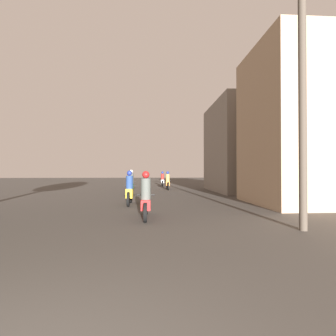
{
  "coord_description": "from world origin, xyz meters",
  "views": [
    {
      "loc": [
        0.99,
        -1.4,
        1.54
      ],
      "look_at": [
        2.17,
        16.56,
        1.76
      ],
      "focal_mm": 28.0,
      "sensor_mm": 36.0,
      "label": 1
    }
  ],
  "objects_px": {
    "motorcycle_orange": "(168,182)",
    "building_right_far": "(251,147)",
    "motorcycle_red": "(146,199)",
    "building_right_near": "(313,126)",
    "motorcycle_white": "(162,180)",
    "utility_pole_near": "(302,85)",
    "motorcycle_yellow": "(130,191)",
    "motorcycle_green": "(131,185)",
    "motorcycle_blue": "(131,180)"
  },
  "relations": [
    {
      "from": "building_right_near",
      "to": "utility_pole_near",
      "type": "distance_m",
      "value": 6.36
    },
    {
      "from": "motorcycle_orange",
      "to": "motorcycle_blue",
      "type": "relative_size",
      "value": 0.99
    },
    {
      "from": "motorcycle_orange",
      "to": "building_right_near",
      "type": "bearing_deg",
      "value": -53.01
    },
    {
      "from": "motorcycle_yellow",
      "to": "motorcycle_green",
      "type": "relative_size",
      "value": 1.06
    },
    {
      "from": "building_right_near",
      "to": "motorcycle_red",
      "type": "bearing_deg",
      "value": -157.79
    },
    {
      "from": "motorcycle_yellow",
      "to": "motorcycle_orange",
      "type": "bearing_deg",
      "value": 77.68
    },
    {
      "from": "motorcycle_red",
      "to": "motorcycle_yellow",
      "type": "height_order",
      "value": "motorcycle_yellow"
    },
    {
      "from": "motorcycle_yellow",
      "to": "motorcycle_green",
      "type": "xyz_separation_m",
      "value": [
        -0.29,
        4.84,
        0.02
      ]
    },
    {
      "from": "motorcycle_red",
      "to": "utility_pole_near",
      "type": "xyz_separation_m",
      "value": [
        4.12,
        -2.03,
        3.17
      ]
    },
    {
      "from": "building_right_far",
      "to": "building_right_near",
      "type": "bearing_deg",
      "value": -90.56
    },
    {
      "from": "motorcycle_blue",
      "to": "building_right_far",
      "type": "height_order",
      "value": "building_right_far"
    },
    {
      "from": "motorcycle_yellow",
      "to": "building_right_far",
      "type": "bearing_deg",
      "value": 42.59
    },
    {
      "from": "motorcycle_blue",
      "to": "motorcycle_white",
      "type": "relative_size",
      "value": 1.0
    },
    {
      "from": "motorcycle_orange",
      "to": "motorcycle_blue",
      "type": "height_order",
      "value": "motorcycle_blue"
    },
    {
      "from": "motorcycle_red",
      "to": "building_right_far",
      "type": "relative_size",
      "value": 0.28
    },
    {
      "from": "motorcycle_green",
      "to": "motorcycle_white",
      "type": "height_order",
      "value": "motorcycle_green"
    },
    {
      "from": "motorcycle_orange",
      "to": "motorcycle_green",
      "type": "bearing_deg",
      "value": -113.16
    },
    {
      "from": "motorcycle_white",
      "to": "utility_pole_near",
      "type": "distance_m",
      "value": 20.96
    },
    {
      "from": "building_right_near",
      "to": "utility_pole_near",
      "type": "height_order",
      "value": "building_right_near"
    },
    {
      "from": "motorcycle_yellow",
      "to": "motorcycle_blue",
      "type": "bearing_deg",
      "value": 95.59
    },
    {
      "from": "motorcycle_yellow",
      "to": "motorcycle_blue",
      "type": "relative_size",
      "value": 0.98
    },
    {
      "from": "building_right_far",
      "to": "motorcycle_green",
      "type": "bearing_deg",
      "value": -163.01
    },
    {
      "from": "motorcycle_orange",
      "to": "building_right_near",
      "type": "height_order",
      "value": "building_right_near"
    },
    {
      "from": "motorcycle_yellow",
      "to": "building_right_far",
      "type": "distance_m",
      "value": 11.83
    },
    {
      "from": "building_right_near",
      "to": "building_right_far",
      "type": "distance_m",
      "value": 7.94
    },
    {
      "from": "motorcycle_red",
      "to": "motorcycle_yellow",
      "type": "relative_size",
      "value": 0.99
    },
    {
      "from": "motorcycle_red",
      "to": "motorcycle_white",
      "type": "distance_m",
      "value": 18.55
    },
    {
      "from": "motorcycle_orange",
      "to": "motorcycle_white",
      "type": "bearing_deg",
      "value": 97.76
    },
    {
      "from": "building_right_near",
      "to": "building_right_far",
      "type": "relative_size",
      "value": 1.01
    },
    {
      "from": "motorcycle_red",
      "to": "motorcycle_green",
      "type": "relative_size",
      "value": 1.05
    },
    {
      "from": "motorcycle_white",
      "to": "utility_pole_near",
      "type": "bearing_deg",
      "value": -81.16
    },
    {
      "from": "motorcycle_orange",
      "to": "building_right_far",
      "type": "height_order",
      "value": "building_right_far"
    },
    {
      "from": "motorcycle_green",
      "to": "building_right_near",
      "type": "bearing_deg",
      "value": -32.64
    },
    {
      "from": "building_right_near",
      "to": "motorcycle_green",
      "type": "bearing_deg",
      "value": 149.65
    },
    {
      "from": "motorcycle_yellow",
      "to": "building_right_far",
      "type": "xyz_separation_m",
      "value": [
        8.67,
        7.57,
        2.73
      ]
    },
    {
      "from": "motorcycle_yellow",
      "to": "utility_pole_near",
      "type": "height_order",
      "value": "utility_pole_near"
    },
    {
      "from": "motorcycle_yellow",
      "to": "motorcycle_white",
      "type": "xyz_separation_m",
      "value": [
        2.17,
        14.97,
        -0.03
      ]
    },
    {
      "from": "motorcycle_orange",
      "to": "building_right_far",
      "type": "bearing_deg",
      "value": -13.61
    },
    {
      "from": "motorcycle_yellow",
      "to": "building_right_near",
      "type": "xyz_separation_m",
      "value": [
        8.59,
        -0.36,
        3.03
      ]
    },
    {
      "from": "motorcycle_red",
      "to": "building_right_near",
      "type": "distance_m",
      "value": 8.93
    },
    {
      "from": "motorcycle_yellow",
      "to": "utility_pole_near",
      "type": "bearing_deg",
      "value": -47.0
    },
    {
      "from": "motorcycle_orange",
      "to": "building_right_far",
      "type": "distance_m",
      "value": 7.19
    },
    {
      "from": "motorcycle_red",
      "to": "motorcycle_yellow",
      "type": "bearing_deg",
      "value": 101.95
    },
    {
      "from": "motorcycle_orange",
      "to": "building_right_near",
      "type": "xyz_separation_m",
      "value": [
        6.2,
        -10.1,
        3.05
      ]
    },
    {
      "from": "motorcycle_red",
      "to": "utility_pole_near",
      "type": "height_order",
      "value": "utility_pole_near"
    },
    {
      "from": "motorcycle_orange",
      "to": "motorcycle_blue",
      "type": "xyz_separation_m",
      "value": [
        -3.28,
        2.62,
        0.06
      ]
    },
    {
      "from": "motorcycle_orange",
      "to": "utility_pole_near",
      "type": "distance_m",
      "value": 15.84
    },
    {
      "from": "motorcycle_red",
      "to": "motorcycle_white",
      "type": "relative_size",
      "value": 0.97
    },
    {
      "from": "motorcycle_green",
      "to": "motorcycle_blue",
      "type": "height_order",
      "value": "motorcycle_blue"
    },
    {
      "from": "motorcycle_red",
      "to": "building_right_far",
      "type": "height_order",
      "value": "building_right_far"
    }
  ]
}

